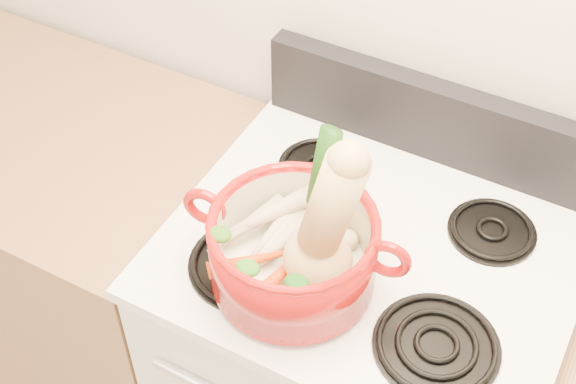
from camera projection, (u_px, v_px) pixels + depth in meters
The scene contains 23 objects.
wall_back at pixel (464, 1), 1.51m from camera, with size 3.50×0.02×2.60m, color silver.
stove_body at pixel (358, 378), 1.90m from camera, with size 0.76×0.65×0.92m, color silver.
cooktop at pixel (373, 251), 1.56m from camera, with size 0.78×0.67×0.03m, color white.
control_backsplash at pixel (436, 121), 1.67m from camera, with size 0.76×0.05×0.18m, color black.
counter_left at pixel (14, 222), 2.26m from camera, with size 1.36×0.65×0.90m, color olive.
burner_front_left at pixel (247, 263), 1.51m from camera, with size 0.22×0.22×0.02m, color black.
burner_front_right at pixel (437, 345), 1.38m from camera, with size 0.22×0.22×0.02m, color black.
burner_back_left at pixel (319, 165), 1.69m from camera, with size 0.17×0.17×0.02m, color black.
burner_back_right at pixel (492, 230), 1.57m from camera, with size 0.17×0.17×0.02m, color black.
dutch_oven at pixel (293, 251), 1.42m from camera, with size 0.30×0.30×0.15m, color #990C0A.
pot_handle_left at pixel (205, 207), 1.43m from camera, with size 0.08×0.08×0.02m, color #990C0A.
pot_handle_right at pixel (388, 259), 1.34m from camera, with size 0.08×0.08×0.02m, color #990C0A.
squash at pixel (319, 220), 1.32m from camera, with size 0.13×0.13×0.31m, color tan, non-canonical shape.
leek at pixel (319, 195), 1.38m from camera, with size 0.04×0.04×0.28m, color white.
ginger at pixel (331, 236), 1.47m from camera, with size 0.08×0.06×0.04m, color #CEB47E.
parsnip_0 at pixel (280, 242), 1.46m from camera, with size 0.04×0.04×0.24m, color beige.
parsnip_1 at pixel (272, 240), 1.46m from camera, with size 0.04×0.04×0.19m, color beige.
parsnip_2 at pixel (277, 227), 1.47m from camera, with size 0.04×0.04×0.19m, color beige.
parsnip_3 at pixel (246, 225), 1.47m from camera, with size 0.04×0.04×0.17m, color beige.
parsnip_4 at pixel (270, 213), 1.47m from camera, with size 0.05×0.05×0.23m, color beige.
carrot_0 at pixel (281, 275), 1.41m from camera, with size 0.03×0.03×0.16m, color #D93F0A.
carrot_1 at pixel (249, 262), 1.43m from camera, with size 0.03×0.03×0.15m, color #D7410A.
carrot_2 at pixel (297, 283), 1.39m from camera, with size 0.03×0.03×0.17m, color #BA4F09.
Camera 1 is at (0.33, 0.44, 2.14)m, focal length 50.00 mm.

